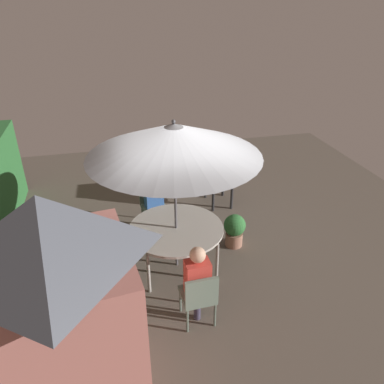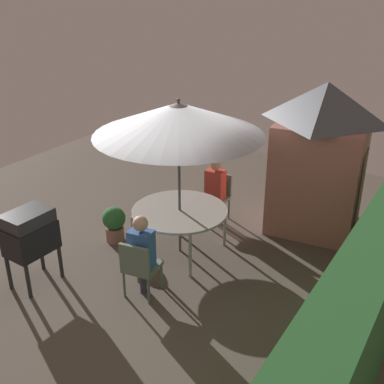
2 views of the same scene
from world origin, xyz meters
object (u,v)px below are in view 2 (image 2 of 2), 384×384
(chair_near_shed, at_px, (217,194))
(bbq_grill, at_px, (30,234))
(patio_umbrella, at_px, (179,119))
(chair_far_side, at_px, (139,265))
(person_in_red, at_px, (215,183))
(patio_table, at_px, (180,212))
(garden_shed, at_px, (320,157))
(potted_plant_by_shed, at_px, (114,223))
(person_in_blue, at_px, (141,246))

(chair_near_shed, bearing_deg, bbq_grill, -21.51)
(patio_umbrella, height_order, chair_far_side, patio_umbrella)
(chair_near_shed, bearing_deg, person_in_red, 2.01)
(patio_umbrella, distance_m, chair_far_side, 2.24)
(patio_umbrella, distance_m, bbq_grill, 2.76)
(patio_table, xyz_separation_m, person_in_red, (-1.26, -0.04, 0.06))
(garden_shed, height_order, chair_far_side, garden_shed)
(garden_shed, height_order, potted_plant_by_shed, garden_shed)
(potted_plant_by_shed, distance_m, person_in_blue, 1.70)
(bbq_grill, bearing_deg, chair_near_shed, 158.49)
(patio_table, bearing_deg, garden_shed, 141.96)
(garden_shed, relative_size, patio_table, 1.70)
(chair_near_shed, bearing_deg, chair_far_side, 5.31)
(bbq_grill, bearing_deg, person_in_red, 157.92)
(garden_shed, height_order, patio_umbrella, garden_shed)
(garden_shed, xyz_separation_m, patio_table, (2.05, -1.60, -0.64))
(patio_table, xyz_separation_m, patio_umbrella, (-0.00, 0.00, 1.58))
(person_in_blue, bearing_deg, bbq_grill, -66.59)
(chair_near_shed, distance_m, potted_plant_by_shed, 2.01)
(garden_shed, height_order, patio_table, garden_shed)
(bbq_grill, bearing_deg, chair_far_side, 110.53)
(patio_table, bearing_deg, chair_far_side, 8.56)
(potted_plant_by_shed, bearing_deg, patio_table, 105.71)
(patio_umbrella, relative_size, potted_plant_by_shed, 4.11)
(bbq_grill, distance_m, chair_far_side, 1.68)
(garden_shed, bearing_deg, bbq_grill, -36.49)
(chair_far_side, relative_size, person_in_blue, 0.71)
(patio_umbrella, relative_size, chair_near_shed, 2.92)
(chair_near_shed, height_order, person_in_blue, person_in_blue)
(bbq_grill, xyz_separation_m, chair_far_side, (-0.58, 1.54, -0.33))
(potted_plant_by_shed, height_order, person_in_blue, person_in_blue)
(bbq_grill, relative_size, chair_near_shed, 1.33)
(chair_far_side, height_order, potted_plant_by_shed, chair_far_side)
(person_in_blue, bearing_deg, patio_table, -171.44)
(potted_plant_by_shed, height_order, person_in_red, person_in_red)
(garden_shed, distance_m, patio_table, 2.68)
(person_in_blue, bearing_deg, chair_far_side, 8.56)
(potted_plant_by_shed, bearing_deg, chair_near_shed, 146.47)
(potted_plant_by_shed, xyz_separation_m, person_in_blue, (0.94, 1.35, 0.44))
(garden_shed, xyz_separation_m, chair_near_shed, (0.71, -1.65, -0.85))
(person_in_blue, bearing_deg, chair_near_shed, -174.80)
(potted_plant_by_shed, xyz_separation_m, person_in_red, (-1.59, 1.11, 0.44))
(garden_shed, bearing_deg, potted_plant_by_shed, -49.27)
(chair_far_side, xyz_separation_m, person_in_blue, (-0.08, -0.01, 0.26))
(chair_near_shed, bearing_deg, potted_plant_by_shed, -33.53)
(person_in_red, bearing_deg, garden_shed, 115.61)
(chair_near_shed, distance_m, person_in_blue, 2.64)
(chair_far_side, bearing_deg, chair_near_shed, -174.69)
(patio_umbrella, distance_m, potted_plant_by_shed, 2.29)
(patio_umbrella, height_order, chair_near_shed, patio_umbrella)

